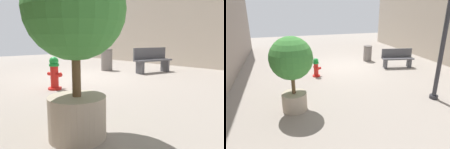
# 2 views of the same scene
# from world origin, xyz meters

# --- Properties ---
(ground_plane) EXTENTS (23.40, 23.40, 0.00)m
(ground_plane) POSITION_xyz_m (0.00, 0.00, 0.00)
(ground_plane) COLOR gray
(fire_hydrant) EXTENTS (0.41, 0.43, 0.84)m
(fire_hydrant) POSITION_xyz_m (1.73, 1.10, 0.42)
(fire_hydrant) COLOR red
(fire_hydrant) RESTS_ON ground_plane
(bench_near) EXTENTS (1.64, 0.73, 0.95)m
(bench_near) POSITION_xyz_m (-2.52, 0.92, 0.49)
(bench_near) COLOR #4C4C51
(bench_near) RESTS_ON ground_plane
(planter_tree) EXTENTS (1.24, 1.24, 2.25)m
(planter_tree) POSITION_xyz_m (2.93, 3.91, 1.44)
(planter_tree) COLOR tan
(planter_tree) RESTS_ON ground_plane
(street_lamp) EXTENTS (0.36, 0.36, 4.45)m
(street_lamp) POSITION_xyz_m (-1.72, 4.49, 2.73)
(street_lamp) COLOR #2D2D33
(street_lamp) RESTS_ON ground_plane
(trash_bin) EXTENTS (0.49, 0.49, 0.87)m
(trash_bin) POSITION_xyz_m (-1.60, -0.68, 0.44)
(trash_bin) COLOR slate
(trash_bin) RESTS_ON ground_plane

